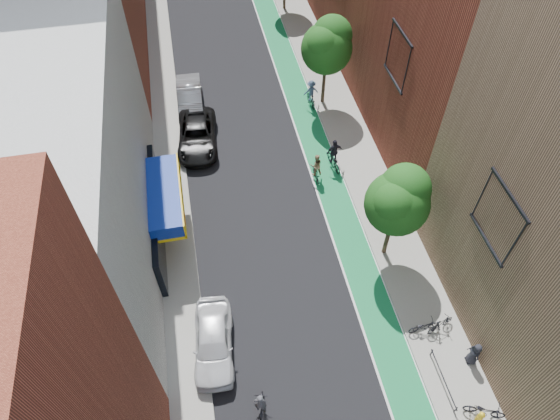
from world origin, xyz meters
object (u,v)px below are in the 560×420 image
parked_car_black (197,136)px  cyclist_lane_mid (334,157)px  parked_car_white (213,342)px  cyclist_lane_far (311,94)px  cyclist_lane_near (316,169)px  cyclist_lead (261,408)px  parked_car_silver (190,97)px  fire_hydrant (480,417)px  pedestrian (474,354)px

parked_car_black → cyclist_lane_mid: size_ratio=2.50×
parked_car_white → cyclist_lane_mid: (9.22, 11.25, 0.03)m
parked_car_black → cyclist_lane_far: size_ratio=2.73×
cyclist_lane_near → cyclist_lane_far: cyclist_lane_far is taller
parked_car_white → cyclist_lane_far: (9.30, 17.89, 0.10)m
parked_car_white → parked_car_black: 15.23m
parked_car_white → cyclist_lane_mid: 14.55m
cyclist_lane_near → cyclist_lane_mid: (1.42, 0.81, -0.02)m
cyclist_lead → parked_car_white: bearing=-51.4°
parked_car_silver → cyclist_lane_near: 11.57m
parked_car_white → cyclist_lane_far: 20.17m
parked_car_white → cyclist_lane_far: cyclist_lane_far is taller
cyclist_lead → cyclist_lane_far: cyclist_lane_far is taller
cyclist_lead → fire_hydrant: (9.58, -2.29, -0.05)m
parked_car_silver → cyclist_lane_near: cyclist_lane_near is taller
cyclist_lane_near → parked_car_white: bearing=53.1°
parked_car_silver → pedestrian: bearing=-60.5°
parked_car_black → cyclist_lead: 18.80m
parked_car_black → cyclist_lane_far: 9.06m
parked_car_black → cyclist_lane_mid: 9.45m
parked_car_black → pedestrian: 21.70m
parked_car_black → cyclist_lane_near: bearing=-28.5°
cyclist_lane_mid → cyclist_lane_far: 6.64m
parked_car_white → cyclist_lane_far: size_ratio=2.34×
parked_car_black → parked_car_silver: (-0.14, 4.21, 0.06)m
cyclist_lane_far → fire_hydrant: cyclist_lane_far is taller
cyclist_lane_near → cyclist_lane_mid: 1.64m
parked_car_white → parked_car_silver: 19.42m
fire_hydrant → cyclist_lane_mid: bearing=97.0°
cyclist_lane_near → cyclist_lane_far: 7.61m
cyclist_lane_near → cyclist_lane_far: bearing=-101.5°
cyclist_lead → pedestrian: (10.47, 0.41, 0.29)m
cyclist_lead → cyclist_lane_near: size_ratio=0.98×
parked_car_black → cyclist_lane_near: cyclist_lane_near is taller
fire_hydrant → parked_car_white: bearing=152.7°
cyclist_lane_near → cyclist_lane_far: size_ratio=0.96×
parked_car_black → cyclist_lane_near: 8.60m
cyclist_lane_mid → cyclist_lane_far: bearing=-99.9°
cyclist_lead → cyclist_lane_mid: bearing=-104.2°
parked_car_black → cyclist_lane_mid: bearing=-19.6°
cyclist_lane_near → fire_hydrant: cyclist_lane_near is taller
cyclist_lead → cyclist_lane_near: cyclist_lane_near is taller
parked_car_white → parked_car_black: bearing=93.4°
parked_car_black → parked_car_silver: 4.21m
parked_car_silver → cyclist_lead: size_ratio=2.61×
cyclist_lane_near → cyclist_lane_mid: size_ratio=0.88×
cyclist_lane_mid → cyclist_lead: bearing=53.9°
parked_car_silver → cyclist_lane_near: size_ratio=2.56×
cyclist_lead → cyclist_lane_near: bearing=-100.9°
parked_car_black → fire_hydrant: parked_car_black is taller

